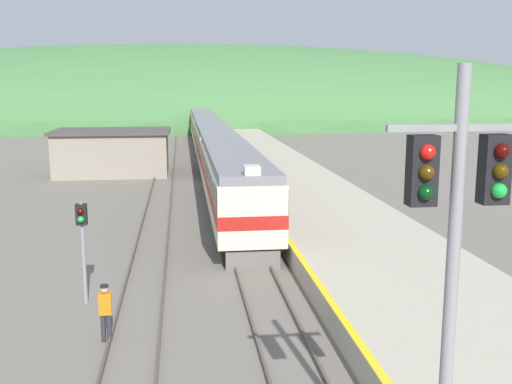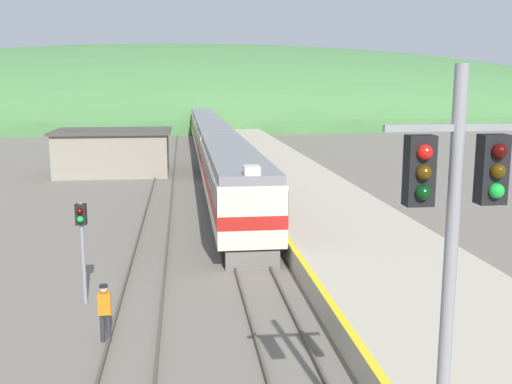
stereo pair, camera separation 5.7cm
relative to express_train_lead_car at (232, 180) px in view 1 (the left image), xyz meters
The scene contains 13 objects.
track_main 43.31m from the express_train_lead_car, 90.00° to the left, with size 1.52×180.00×0.16m.
track_siding 43.51m from the express_train_lead_car, 95.63° to the left, with size 1.52×180.00×0.16m.
platform 23.85m from the express_train_lead_car, 77.88° to the left, with size 6.89×140.00×0.90m.
distant_hills 98.36m from the express_train_lead_car, 90.00° to the left, with size 200.38×90.17×31.08m.
station_shed 19.26m from the express_train_lead_car, 116.05° to the left, with size 9.46×6.58×3.70m.
express_train_lead_car is the anchor object (origin of this frame).
carriage_second 21.03m from the express_train_lead_car, 90.00° to the left, with size 2.88×19.22×3.86m.
carriage_third 41.13m from the express_train_lead_car, 90.00° to the left, with size 2.88×19.22×3.86m.
carriage_fourth 61.23m from the express_train_lead_car, 90.00° to the left, with size 2.88×19.22×3.86m.
carriage_fifth 81.34m from the express_train_lead_car, 90.00° to the left, with size 2.88×19.22×3.86m.
signal_mast_main 25.28m from the express_train_lead_car, 87.28° to the right, with size 2.20×0.42×7.75m.
signal_post_siding 14.39m from the express_train_lead_car, 115.40° to the right, with size 0.36×0.42×3.54m.
track_worker 17.07m from the express_train_lead_car, 107.36° to the right, with size 0.37×0.24×1.74m.
Camera 1 is at (-2.77, -6.44, 7.48)m, focal length 42.00 mm.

